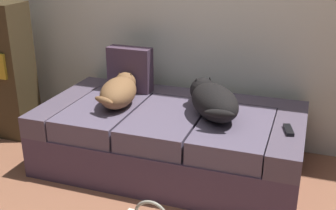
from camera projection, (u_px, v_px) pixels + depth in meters
couch at (170, 138)px, 2.99m from camera, size 1.81×0.95×0.45m
dog_tan at (120, 91)px, 2.97m from camera, size 0.32×0.57×0.19m
dog_dark at (212, 100)px, 2.77m from camera, size 0.49×0.59×0.22m
tv_remote at (288, 130)px, 2.57m from camera, size 0.08×0.16×0.02m
throw_pillow at (130, 69)px, 3.22m from camera, size 0.34×0.13×0.34m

